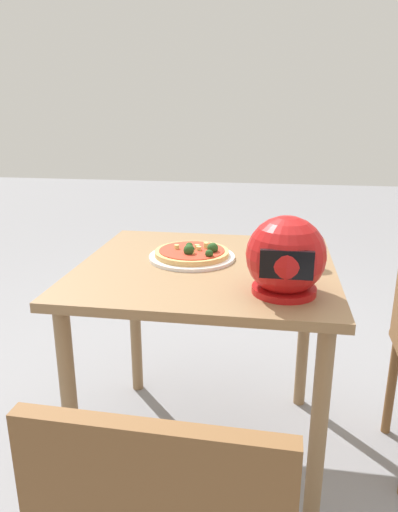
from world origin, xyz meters
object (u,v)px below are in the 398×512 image
(pizza, at_px, (193,252))
(dining_table, at_px, (206,294))
(drinking_glass, at_px, (299,246))
(motorcycle_helmet, at_px, (286,257))

(pizza, bearing_deg, dining_table, 136.19)
(dining_table, distance_m, drinking_glass, 0.37)
(drinking_glass, bearing_deg, pizza, 1.07)
(dining_table, height_order, pizza, pizza)
(pizza, distance_m, drinking_glass, 0.38)
(dining_table, bearing_deg, pizza, -43.81)
(motorcycle_helmet, bearing_deg, dining_table, -40.95)
(dining_table, relative_size, pizza, 3.28)
(pizza, xyz_separation_m, motorcycle_helmet, (-0.32, 0.28, 0.09))
(dining_table, bearing_deg, drinking_glass, -168.87)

